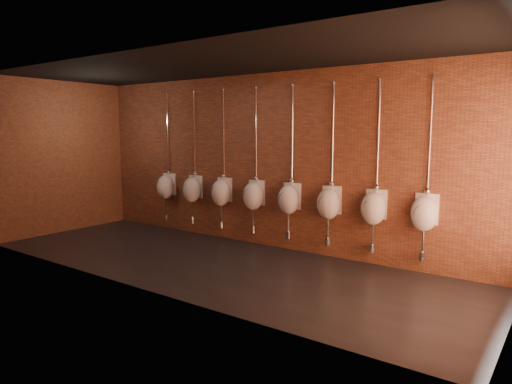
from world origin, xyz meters
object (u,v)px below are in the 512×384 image
Objects in this scene: urinal_2 at (221,192)px; urinal_3 at (253,195)px; urinal_6 at (374,207)px; urinal_7 at (424,213)px; urinal_5 at (329,203)px; urinal_1 at (192,189)px; urinal_0 at (166,186)px; urinal_4 at (289,199)px.

urinal_2 is 1.00× the size of urinal_3.
urinal_6 is 0.78m from urinal_7.
urinal_3 and urinal_5 have the same top height.
urinal_7 is (1.57, 0.00, 0.00)m from urinal_5.
urinal_3 is (1.57, 0.00, 0.00)m from urinal_1.
urinal_5 is 1.00× the size of urinal_7.
urinal_0 is 1.00× the size of urinal_4.
urinal_2 is 1.00× the size of urinal_6.
urinal_1 is (0.78, 0.00, 0.00)m from urinal_0.
urinal_2 is 1.00× the size of urinal_4.
urinal_4 is 2.35m from urinal_7.
urinal_3 is 1.00× the size of urinal_6.
urinal_5 and urinal_7 have the same top height.
urinal_5 is 0.78m from urinal_6.
urinal_2 is 2.35m from urinal_5.
urinal_3 is at bearing 180.00° from urinal_7.
urinal_6 is (1.57, 0.00, 0.00)m from urinal_4.
urinal_2 is at bearing 180.00° from urinal_4.
urinal_3 is at bearing 180.00° from urinal_6.
urinal_4 is at bearing 0.00° from urinal_1.
urinal_0 and urinal_6 have the same top height.
urinal_4 is at bearing 0.00° from urinal_3.
urinal_1 is at bearing 180.00° from urinal_7.
urinal_6 is at bearing 0.00° from urinal_1.
urinal_3 is at bearing 180.00° from urinal_5.
urinal_5 is at bearing 0.00° from urinal_1.
urinal_3 is 0.78m from urinal_4.
urinal_2 is at bearing 180.00° from urinal_6.
urinal_2 is 3.92m from urinal_7.
urinal_2 and urinal_3 have the same top height.
urinal_1 is 0.78m from urinal_2.
urinal_1 and urinal_4 have the same top height.
urinal_0 is 1.57m from urinal_2.
urinal_0 is 0.78m from urinal_1.
urinal_1 is at bearing 180.00° from urinal_3.
urinal_0 is at bearing 180.00° from urinal_3.
urinal_0 is at bearing 180.00° from urinal_6.
urinal_0 is 3.13m from urinal_4.
urinal_0 is 1.00× the size of urinal_3.
urinal_6 is 1.00× the size of urinal_7.
urinal_7 is at bearing 0.00° from urinal_3.
urinal_3 is 1.00× the size of urinal_5.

